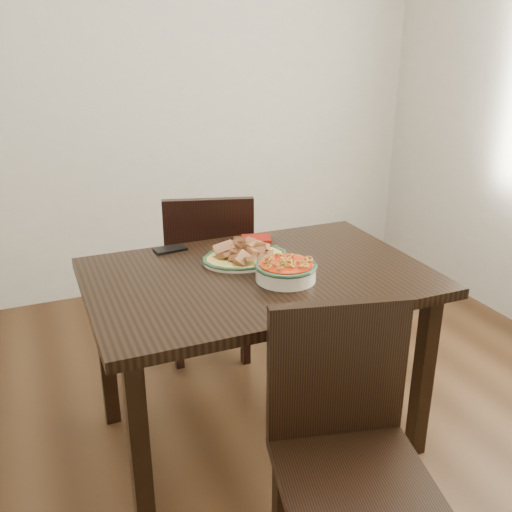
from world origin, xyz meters
name	(u,v)px	position (x,y,z in m)	size (l,w,h in m)	color
floor	(275,439)	(0.00, 0.00, 0.00)	(3.50, 3.50, 0.00)	#342010
wall_back	(157,86)	(0.00, 1.75, 1.30)	(3.50, 0.10, 2.60)	beige
dining_table	(258,294)	(-0.05, 0.05, 0.66)	(1.27, 0.85, 0.75)	black
chair_far	(209,269)	(-0.03, 0.73, 0.50)	(0.52, 0.52, 0.89)	black
chair_near	(345,440)	(-0.07, -0.64, 0.50)	(0.50, 0.50, 0.89)	black
fish_plate	(245,250)	(-0.05, 0.19, 0.79)	(0.34, 0.27, 0.11)	#F1E5CC
noodle_bowl	(286,269)	(0.01, -0.05, 0.79)	(0.23, 0.23, 0.08)	#EDE1C8
smartphone	(170,249)	(-0.30, 0.41, 0.76)	(0.13, 0.07, 0.01)	black
napkin	(256,239)	(0.08, 0.39, 0.76)	(0.12, 0.10, 0.01)	maroon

